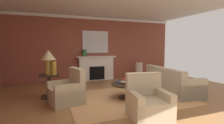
# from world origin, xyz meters

# --- Properties ---
(ground_plane) EXTENTS (9.69, 9.69, 0.00)m
(ground_plane) POSITION_xyz_m (0.00, 0.00, 0.00)
(ground_plane) COLOR olive
(wall_fireplace) EXTENTS (8.05, 0.12, 2.94)m
(wall_fireplace) POSITION_xyz_m (0.00, 3.25, 1.47)
(wall_fireplace) COLOR brown
(wall_fireplace) RESTS_ON ground_plane
(crown_moulding) EXTENTS (8.05, 0.08, 0.12)m
(crown_moulding) POSITION_xyz_m (0.00, 3.17, 2.86)
(crown_moulding) COLOR white
(area_rug) EXTENTS (3.47, 2.63, 0.01)m
(area_rug) POSITION_xyz_m (0.21, -0.01, 0.01)
(area_rug) COLOR tan
(area_rug) RESTS_ON ground_plane
(fireplace) EXTENTS (1.80, 0.35, 1.12)m
(fireplace) POSITION_xyz_m (0.09, 3.04, 0.53)
(fireplace) COLOR white
(fireplace) RESTS_ON ground_plane
(mantel_mirror) EXTENTS (1.21, 0.04, 1.00)m
(mantel_mirror) POSITION_xyz_m (0.09, 3.16, 1.77)
(mantel_mirror) COLOR silver
(sofa) EXTENTS (1.11, 2.18, 0.85)m
(sofa) POSITION_xyz_m (1.88, 0.07, 0.30)
(sofa) COLOR #BCB299
(sofa) RESTS_ON ground_plane
(armchair_near_window) EXTENTS (0.97, 0.97, 0.95)m
(armchair_near_window) POSITION_xyz_m (-1.53, 0.12, 0.31)
(armchair_near_window) COLOR #C1B293
(armchair_near_window) RESTS_ON ground_plane
(armchair_facing_fireplace) EXTENTS (0.91, 0.91, 0.95)m
(armchair_facing_fireplace) POSITION_xyz_m (-0.02, -1.48, 0.31)
(armchair_facing_fireplace) COLOR #C1B293
(armchair_facing_fireplace) RESTS_ON ground_plane
(coffee_table) EXTENTS (1.00, 1.00, 0.45)m
(coffee_table) POSITION_xyz_m (0.21, -0.01, 0.34)
(coffee_table) COLOR #2D2319
(coffee_table) RESTS_ON ground_plane
(side_table) EXTENTS (0.56, 0.56, 0.70)m
(side_table) POSITION_xyz_m (-1.99, 0.91, 0.40)
(side_table) COLOR #2D2319
(side_table) RESTS_ON ground_plane
(table_lamp) EXTENTS (0.44, 0.44, 0.75)m
(table_lamp) POSITION_xyz_m (-1.99, 0.91, 1.22)
(table_lamp) COLOR #B28E38
(table_lamp) RESTS_ON side_table
(vase_tall_corner) EXTENTS (0.35, 0.35, 0.78)m
(vase_tall_corner) POSITION_xyz_m (2.16, 2.74, 0.39)
(vase_tall_corner) COLOR beige
(vase_tall_corner) RESTS_ON ground_plane
(vase_mantel_left) EXTENTS (0.19, 0.19, 0.31)m
(vase_mantel_left) POSITION_xyz_m (-0.46, 2.99, 1.27)
(vase_mantel_left) COLOR #33703D
(vase_mantel_left) RESTS_ON fireplace
(vase_on_side_table) EXTENTS (0.14, 0.14, 0.41)m
(vase_on_side_table) POSITION_xyz_m (-1.84, 0.79, 0.90)
(vase_on_side_table) COLOR #B7892D
(vase_on_side_table) RESTS_ON side_table
(book_red_cover) EXTENTS (0.29, 0.22, 0.04)m
(book_red_cover) POSITION_xyz_m (0.05, 0.13, 0.47)
(book_red_cover) COLOR navy
(book_red_cover) RESTS_ON coffee_table
(book_art_folio) EXTENTS (0.23, 0.19, 0.04)m
(book_art_folio) POSITION_xyz_m (0.08, -0.04, 0.51)
(book_art_folio) COLOR tan
(book_art_folio) RESTS_ON coffee_table
(book_small_novel) EXTENTS (0.29, 0.24, 0.03)m
(book_small_novel) POSITION_xyz_m (0.23, 0.14, 0.54)
(book_small_novel) COLOR maroon
(book_small_novel) RESTS_ON coffee_table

